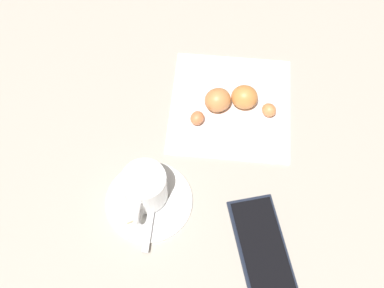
{
  "coord_description": "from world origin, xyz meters",
  "views": [
    {
      "loc": [
        -0.33,
        -0.12,
        0.65
      ],
      "look_at": [
        0.0,
        0.0,
        0.02
      ],
      "focal_mm": 46.29,
      "sensor_mm": 36.0,
      "label": 1
    }
  ],
  "objects_px": {
    "croissant": "(231,101)",
    "saucer": "(149,201)",
    "sugar_packet": "(127,203)",
    "cell_phone": "(263,249)",
    "espresso_cup": "(145,188)",
    "napkin": "(230,105)",
    "teaspoon": "(154,194)"
  },
  "relations": [
    {
      "from": "croissant",
      "to": "saucer",
      "type": "bearing_deg",
      "value": 161.68
    },
    {
      "from": "sugar_packet",
      "to": "croissant",
      "type": "xyz_separation_m",
      "value": [
        0.21,
        -0.09,
        0.01
      ]
    },
    {
      "from": "cell_phone",
      "to": "sugar_packet",
      "type": "bearing_deg",
      "value": 90.43
    },
    {
      "from": "croissant",
      "to": "sugar_packet",
      "type": "bearing_deg",
      "value": 156.7
    },
    {
      "from": "sugar_packet",
      "to": "cell_phone",
      "type": "distance_m",
      "value": 0.2
    },
    {
      "from": "saucer",
      "to": "cell_phone",
      "type": "bearing_deg",
      "value": -95.12
    },
    {
      "from": "saucer",
      "to": "cell_phone",
      "type": "relative_size",
      "value": 0.76
    },
    {
      "from": "espresso_cup",
      "to": "napkin",
      "type": "xyz_separation_m",
      "value": [
        0.19,
        -0.07,
        -0.03
      ]
    },
    {
      "from": "croissant",
      "to": "cell_phone",
      "type": "relative_size",
      "value": 0.78
    },
    {
      "from": "espresso_cup",
      "to": "croissant",
      "type": "distance_m",
      "value": 0.2
    },
    {
      "from": "teaspoon",
      "to": "cell_phone",
      "type": "height_order",
      "value": "teaspoon"
    },
    {
      "from": "saucer",
      "to": "sugar_packet",
      "type": "distance_m",
      "value": 0.03
    },
    {
      "from": "espresso_cup",
      "to": "sugar_packet",
      "type": "bearing_deg",
      "value": 136.03
    },
    {
      "from": "napkin",
      "to": "sugar_packet",
      "type": "bearing_deg",
      "value": 157.6
    },
    {
      "from": "napkin",
      "to": "saucer",
      "type": "bearing_deg",
      "value": 162.57
    },
    {
      "from": "napkin",
      "to": "espresso_cup",
      "type": "bearing_deg",
      "value": 160.69
    },
    {
      "from": "espresso_cup",
      "to": "napkin",
      "type": "height_order",
      "value": "espresso_cup"
    },
    {
      "from": "cell_phone",
      "to": "napkin",
      "type": "bearing_deg",
      "value": 27.35
    },
    {
      "from": "napkin",
      "to": "cell_phone",
      "type": "distance_m",
      "value": 0.24
    },
    {
      "from": "teaspoon",
      "to": "cell_phone",
      "type": "distance_m",
      "value": 0.17
    },
    {
      "from": "sugar_packet",
      "to": "cell_phone",
      "type": "relative_size",
      "value": 0.34
    },
    {
      "from": "sugar_packet",
      "to": "napkin",
      "type": "bearing_deg",
      "value": 114.04
    },
    {
      "from": "sugar_packet",
      "to": "saucer",
      "type": "bearing_deg",
      "value": 79.06
    },
    {
      "from": "saucer",
      "to": "espresso_cup",
      "type": "height_order",
      "value": "espresso_cup"
    },
    {
      "from": "sugar_packet",
      "to": "napkin",
      "type": "xyz_separation_m",
      "value": [
        0.21,
        -0.09,
        -0.01
      ]
    },
    {
      "from": "cell_phone",
      "to": "teaspoon",
      "type": "bearing_deg",
      "value": 81.52
    },
    {
      "from": "espresso_cup",
      "to": "teaspoon",
      "type": "bearing_deg",
      "value": -63.17
    },
    {
      "from": "cell_phone",
      "to": "espresso_cup",
      "type": "bearing_deg",
      "value": 83.55
    },
    {
      "from": "teaspoon",
      "to": "sugar_packet",
      "type": "distance_m",
      "value": 0.04
    },
    {
      "from": "teaspoon",
      "to": "napkin",
      "type": "distance_m",
      "value": 0.2
    },
    {
      "from": "teaspoon",
      "to": "napkin",
      "type": "bearing_deg",
      "value": -17.1
    },
    {
      "from": "teaspoon",
      "to": "croissant",
      "type": "xyz_separation_m",
      "value": [
        0.18,
        -0.06,
        0.01
      ]
    }
  ]
}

